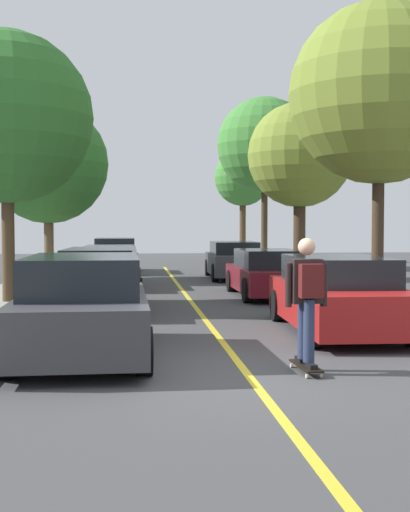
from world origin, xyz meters
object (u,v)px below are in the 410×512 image
object	(u,v)px
street_tree_right_nearest	(379,94)
street_tree_right_far	(265,145)
parked_car_right_nearest	(338,295)
parked_car_right_near	(268,274)
street_tree_right_farthest	(243,178)
street_tree_left_nearest	(7,118)
parked_car_left_far	(109,267)
parked_car_left_farthest	(115,256)
parked_car_right_far	(234,260)
street_tree_right_near	(300,156)
fire_hydrant	(356,288)
skateboarder	(307,293)
skateboard	(306,366)
parked_car_left_nearest	(83,307)
street_tree_left_near	(48,164)
parked_car_left_near	(101,280)

from	to	relation	value
street_tree_right_nearest	street_tree_right_far	bearing A→B (deg)	90.00
parked_car_right_nearest	parked_car_right_near	bearing A→B (deg)	90.00
street_tree_right_farthest	street_tree_left_nearest	bearing A→B (deg)	-114.08
parked_car_left_far	street_tree_right_nearest	world-z (taller)	street_tree_right_nearest
parked_car_left_farthest	street_tree_right_far	xyz separation A→B (m)	(6.71, 1.82, 4.89)
parked_car_right_far	street_tree_right_farthest	world-z (taller)	street_tree_right_farthest
parked_car_right_nearest	street_tree_right_near	bearing A→B (deg)	79.40
fire_hydrant	skateboarder	world-z (taller)	skateboarder
parked_car_left_farthest	parked_car_right_nearest	xyz separation A→B (m)	(4.47, -16.75, -0.02)
street_tree_right_far	fire_hydrant	xyz separation A→B (m)	(-0.74, -15.10, -5.11)
parked_car_right_nearest	street_tree_right_near	world-z (taller)	street_tree_right_near
parked_car_right_near	skateboard	xyz separation A→B (m)	(-1.44, -9.76, -0.55)
street_tree_right_far	skateboarder	world-z (taller)	street_tree_right_far
parked_car_right_far	street_tree_right_far	xyz separation A→B (m)	(2.24, 5.62, 4.92)
street_tree_right_near	fire_hydrant	bearing A→B (deg)	-94.98
parked_car_left_far	skateboard	bearing A→B (deg)	-77.06
parked_car_left_farthest	skateboard	bearing A→B (deg)	-81.42
parked_car_left_far	street_tree_left_nearest	size ratio (longest dim) A/B	0.71
skateboarder	parked_car_left_far	bearing A→B (deg)	102.91
street_tree_right_nearest	street_tree_right_near	bearing A→B (deg)	90.00
parked_car_left_nearest	parked_car_right_near	xyz separation A→B (m)	(4.47, 8.26, -0.10)
parked_car_right_near	street_tree_right_far	distance (m)	13.29
parked_car_left_farthest	skateboarder	distance (m)	20.33
parked_car_left_far	parked_car_left_farthest	world-z (taller)	parked_car_left_farthest
street_tree_right_far	skateboarder	distance (m)	22.68
parked_car_left_far	skateboarder	distance (m)	13.56
parked_car_left_far	street_tree_left_near	bearing A→B (deg)	127.88
parked_car_left_nearest	street_tree_right_farthest	distance (m)	27.66
street_tree_right_near	skateboarder	size ratio (longest dim) A/B	3.69
street_tree_right_near	parked_car_left_nearest	bearing A→B (deg)	-115.96
street_tree_right_near	parked_car_left_far	bearing A→B (deg)	-162.60
parked_car_right_far	skateboard	size ratio (longest dim) A/B	5.29
parked_car_left_far	parked_car_right_far	distance (m)	5.43
street_tree_left_nearest	skateboarder	distance (m)	10.23
parked_car_right_nearest	skateboarder	bearing A→B (deg)	-113.29
street_tree_left_nearest	street_tree_left_near	world-z (taller)	street_tree_left_nearest
fire_hydrant	parked_car_right_far	bearing A→B (deg)	99.00
parked_car_left_near	parked_car_right_nearest	xyz separation A→B (m)	(4.47, -3.74, -0.02)
parked_car_right_near	street_tree_right_farthest	bearing A→B (deg)	83.02
parked_car_left_near	street_tree_right_near	distance (m)	11.27
street_tree_left_near	parked_car_right_nearest	bearing A→B (deg)	-62.23
parked_car_left_near	street_tree_right_near	world-z (taller)	street_tree_right_near
parked_car_right_far	parked_car_left_farthest	bearing A→B (deg)	139.59
street_tree_left_near	skateboard	bearing A→B (deg)	-71.84
parked_car_left_nearest	street_tree_right_near	world-z (taller)	street_tree_right_near
street_tree_right_nearest	street_tree_right_farthest	world-z (taller)	street_tree_right_nearest
street_tree_right_far	fire_hydrant	distance (m)	15.96
parked_car_left_near	parked_car_right_near	bearing A→B (deg)	31.15
parked_car_right_nearest	fire_hydrant	distance (m)	3.78
parked_car_left_near	street_tree_left_nearest	distance (m)	4.54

